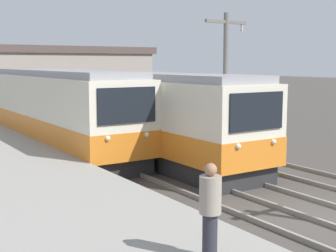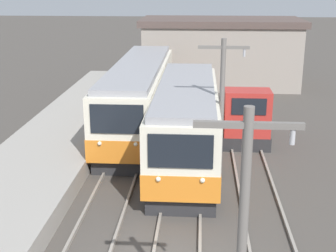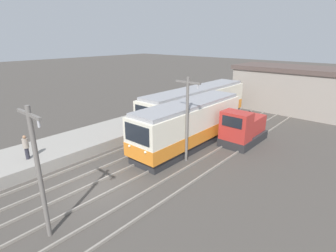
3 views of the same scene
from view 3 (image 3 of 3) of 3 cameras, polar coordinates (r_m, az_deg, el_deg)
The scene contains 12 objects.
ground_plane at distance 16.55m, azimuth -15.22°, elevation -13.00°, with size 200.00×200.00×0.00m, color #47423D.
platform_left at distance 21.39m, azimuth -24.82°, elevation -5.42°, with size 4.50×54.00×0.81m, color gray.
track_left at distance 18.50m, azimuth -19.84°, elevation -9.67°, with size 1.54×60.00×0.14m.
track_center at distance 16.37m, azimuth -14.84°, elevation -13.06°, with size 1.54×60.00×0.14m.
track_right at distance 14.33m, azimuth -7.68°, elevation -17.58°, with size 1.54×60.00×0.14m.
commuter_train_left at distance 26.66m, azimuth 6.21°, elevation 3.92°, with size 2.84×14.48×3.83m.
commuter_train_center at distance 21.22m, azimuth 4.61°, elevation -0.01°, with size 2.84×11.42×3.73m.
shunting_locomotive at distance 22.85m, azimuth 15.97°, elevation -0.72°, with size 2.40×4.68×3.00m.
catenary_mast_near at distance 12.20m, azimuth -26.36°, elevation -8.48°, with size 2.00×0.20×6.06m.
catenary_mast_mid at distance 18.11m, azimuth 4.19°, elevation 2.04°, with size 2.00×0.20×6.06m.
person_on_platform at distance 19.67m, azimuth -28.53°, elevation -3.90°, with size 0.38×0.38×1.67m.
station_building at distance 35.29m, azimuth 24.80°, elevation 7.44°, with size 12.60×6.30×5.30m.
Camera 3 is at (12.11, -7.42, 8.50)m, focal length 28.00 mm.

